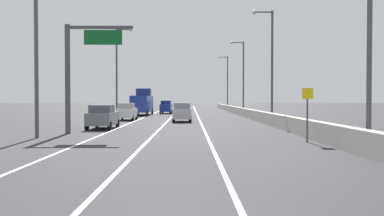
{
  "coord_description": "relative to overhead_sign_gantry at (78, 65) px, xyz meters",
  "views": [
    {
      "loc": [
        0.4,
        -5.82,
        2.42
      ],
      "look_at": [
        0.69,
        49.88,
        1.13
      ],
      "focal_mm": 38.13,
      "sensor_mm": 36.0,
      "label": 1
    }
  ],
  "objects": [
    {
      "name": "jersey_barrier_right",
      "position": [
        15.05,
        17.81,
        -4.18
      ],
      "size": [
        0.6,
        120.0,
        1.1
      ],
      "primitive_type": "cube",
      "color": "#B2ADA3",
      "rests_on": "ground_plane"
    },
    {
      "name": "car_silver_2",
      "position": [
        6.82,
        14.52,
        -3.74
      ],
      "size": [
        2.02,
        4.26,
        1.97
      ],
      "color": "#B7B7BC",
      "rests_on": "ground_plane"
    },
    {
      "name": "ground_plane",
      "position": [
        7.26,
        41.81,
        -4.73
      ],
      "size": [
        320.0,
        320.0,
        0.0
      ],
      "primitive_type": "plane",
      "color": "#2D2D30"
    },
    {
      "name": "lamp_post_right_fourth",
      "position": [
        15.38,
        57.93,
        1.73
      ],
      "size": [
        2.14,
        0.44,
        11.38
      ],
      "color": "#4C4C51",
      "rests_on": "ground_plane"
    },
    {
      "name": "lane_stripe_right",
      "position": [
        8.76,
        32.81,
        -4.73
      ],
      "size": [
        0.16,
        130.0,
        0.0
      ],
      "primitive_type": "cube",
      "color": "silver",
      "rests_on": "ground_plane"
    },
    {
      "name": "car_white_1",
      "position": [
        0.63,
        17.59,
        -3.77
      ],
      "size": [
        1.9,
        4.27,
        1.92
      ],
      "color": "white",
      "rests_on": "ground_plane"
    },
    {
      "name": "speed_advisory_sign",
      "position": [
        14.15,
        -5.6,
        -2.96
      ],
      "size": [
        0.6,
        0.11,
        3.0
      ],
      "color": "#4C4C51",
      "rests_on": "ground_plane"
    },
    {
      "name": "car_blue_3",
      "position": [
        3.84,
        37.73,
        -3.68
      ],
      "size": [
        1.92,
        4.63,
        2.11
      ],
      "color": "#1E389E",
      "rests_on": "ground_plane"
    },
    {
      "name": "lane_stripe_left",
      "position": [
        1.76,
        32.81,
        -4.73
      ],
      "size": [
        0.16,
        130.0,
        0.0
      ],
      "primitive_type": "cube",
      "color": "silver",
      "rests_on": "ground_plane"
    },
    {
      "name": "lamp_post_right_second",
      "position": [
        15.77,
        13.28,
        1.73
      ],
      "size": [
        2.14,
        0.44,
        11.38
      ],
      "color": "#4C4C51",
      "rests_on": "ground_plane"
    },
    {
      "name": "lamp_post_right_near",
      "position": [
        15.79,
        -9.04,
        1.73
      ],
      "size": [
        2.14,
        0.44,
        11.38
      ],
      "color": "#4C4C51",
      "rests_on": "ground_plane"
    },
    {
      "name": "box_truck",
      "position": [
        0.66,
        31.86,
        -2.94
      ],
      "size": [
        2.59,
        8.2,
        3.93
      ],
      "color": "navy",
      "rests_on": "ground_plane"
    },
    {
      "name": "car_gray_0",
      "position": [
        0.67,
        4.6,
        -3.77
      ],
      "size": [
        1.97,
        4.36,
        1.91
      ],
      "color": "slate",
      "rests_on": "ground_plane"
    },
    {
      "name": "lamp_post_left_near",
      "position": [
        -1.5,
        -3.04,
        1.73
      ],
      "size": [
        2.14,
        0.44,
        11.38
      ],
      "color": "#4C4C51",
      "rests_on": "ground_plane"
    },
    {
      "name": "lane_stripe_center",
      "position": [
        5.26,
        32.81,
        -4.73
      ],
      "size": [
        0.16,
        130.0,
        0.0
      ],
      "primitive_type": "cube",
      "color": "silver",
      "rests_on": "ground_plane"
    },
    {
      "name": "overhead_sign_gantry",
      "position": [
        0.0,
        0.0,
        0.0
      ],
      "size": [
        4.68,
        0.36,
        7.5
      ],
      "color": "#47474C",
      "rests_on": "ground_plane"
    },
    {
      "name": "lamp_post_left_mid",
      "position": [
        -1.4,
        23.75,
        1.73
      ],
      "size": [
        2.14,
        0.44,
        11.38
      ],
      "color": "#4C4C51",
      "rests_on": "ground_plane"
    },
    {
      "name": "lamp_post_right_third",
      "position": [
        15.8,
        35.61,
        1.73
      ],
      "size": [
        2.14,
        0.44,
        11.38
      ],
      "color": "#4C4C51",
      "rests_on": "ground_plane"
    }
  ]
}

